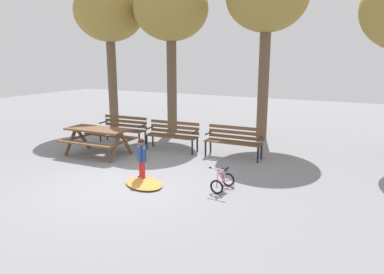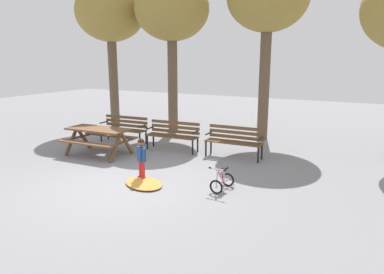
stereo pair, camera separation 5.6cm
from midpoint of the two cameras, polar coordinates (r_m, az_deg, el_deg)
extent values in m
plane|color=gray|center=(7.91, -11.52, -7.67)|extent=(36.00, 36.00, 0.00)
cube|color=brown|center=(10.32, -15.09, 1.21)|extent=(1.83, 0.82, 0.05)
cube|color=brown|center=(9.98, -17.02, -1.00)|extent=(1.81, 0.30, 0.04)
cube|color=brown|center=(10.80, -13.14, 0.23)|extent=(1.81, 0.30, 0.04)
cube|color=brown|center=(10.74, -19.02, -0.71)|extent=(0.08, 0.57, 0.76)
cube|color=brown|center=(11.09, -17.24, -0.17)|extent=(0.08, 0.57, 0.76)
cube|color=brown|center=(10.90, -18.14, -0.12)|extent=(0.12, 1.10, 0.04)
cube|color=brown|center=(9.74, -12.39, -1.64)|extent=(0.08, 0.57, 0.76)
cube|color=brown|center=(10.12, -10.68, -1.01)|extent=(0.08, 0.57, 0.76)
cube|color=brown|center=(9.91, -11.53, -0.97)|extent=(0.12, 1.10, 0.04)
cube|color=brown|center=(11.79, -10.81, 1.32)|extent=(1.60, 0.15, 0.03)
cube|color=brown|center=(11.69, -11.15, 1.22)|extent=(1.60, 0.15, 0.03)
cube|color=brown|center=(11.60, -11.49, 1.11)|extent=(1.60, 0.15, 0.03)
cube|color=brown|center=(11.50, -11.84, 1.00)|extent=(1.60, 0.15, 0.03)
cube|color=brown|center=(11.80, -10.72, 1.83)|extent=(1.60, 0.12, 0.09)
cube|color=brown|center=(11.78, -10.75, 2.47)|extent=(1.60, 0.12, 0.09)
cube|color=brown|center=(11.75, -10.78, 3.11)|extent=(1.60, 0.12, 0.09)
cylinder|color=black|center=(11.14, -8.61, -0.40)|extent=(0.05, 0.05, 0.44)
cylinder|color=black|center=(11.44, -7.63, -0.03)|extent=(0.05, 0.05, 0.44)
cube|color=black|center=(11.21, -8.18, 1.78)|extent=(0.06, 0.40, 0.03)
cylinder|color=black|center=(12.01, -14.63, 0.28)|extent=(0.05, 0.05, 0.44)
cylinder|color=black|center=(12.29, -13.58, 0.61)|extent=(0.05, 0.05, 0.44)
cube|color=black|center=(12.07, -14.20, 2.30)|extent=(0.06, 0.40, 0.03)
cube|color=brown|center=(10.66, -3.05, 0.33)|extent=(1.60, 0.16, 0.03)
cube|color=brown|center=(10.55, -3.35, 0.21)|extent=(1.60, 0.16, 0.03)
cube|color=brown|center=(10.45, -3.65, 0.08)|extent=(1.60, 0.16, 0.03)
cube|color=brown|center=(10.35, -3.96, -0.06)|extent=(1.60, 0.16, 0.03)
cube|color=brown|center=(10.67, -2.96, 0.90)|extent=(1.60, 0.13, 0.09)
cube|color=brown|center=(10.64, -2.97, 1.60)|extent=(1.60, 0.13, 0.09)
cube|color=brown|center=(10.62, -2.98, 2.31)|extent=(1.60, 0.13, 0.09)
cylinder|color=black|center=(10.09, -0.12, -1.64)|extent=(0.05, 0.05, 0.44)
cylinder|color=black|center=(10.41, 0.69, -1.19)|extent=(0.05, 0.05, 0.44)
cube|color=black|center=(10.16, 0.29, 0.78)|extent=(0.06, 0.40, 0.03)
cylinder|color=black|center=(10.78, -7.42, -0.82)|extent=(0.05, 0.05, 0.44)
cylinder|color=black|center=(11.08, -6.45, -0.42)|extent=(0.05, 0.05, 0.44)
cube|color=black|center=(10.84, -6.98, 1.44)|extent=(0.06, 0.40, 0.03)
cube|color=brown|center=(9.95, 6.79, -0.63)|extent=(1.60, 0.10, 0.03)
cube|color=brown|center=(9.84, 6.55, -0.77)|extent=(1.60, 0.10, 0.03)
cube|color=brown|center=(9.73, 6.32, -0.92)|extent=(1.60, 0.10, 0.03)
cube|color=brown|center=(9.62, 6.08, -1.07)|extent=(1.60, 0.10, 0.03)
cube|color=brown|center=(9.97, 6.88, -0.02)|extent=(1.60, 0.08, 0.09)
cube|color=brown|center=(9.94, 6.90, 0.73)|extent=(1.60, 0.08, 0.09)
cube|color=brown|center=(9.91, 6.92, 1.48)|extent=(1.60, 0.08, 0.09)
cylinder|color=black|center=(9.48, 10.35, -2.80)|extent=(0.05, 0.05, 0.44)
cylinder|color=black|center=(9.81, 10.93, -2.29)|extent=(0.05, 0.05, 0.44)
cube|color=black|center=(9.55, 10.74, -0.22)|extent=(0.05, 0.40, 0.03)
cylinder|color=black|center=(9.96, 2.03, -1.83)|extent=(0.05, 0.05, 0.44)
cylinder|color=black|center=(10.28, 2.84, -1.38)|extent=(0.05, 0.05, 0.44)
cube|color=black|center=(10.03, 2.46, 0.61)|extent=(0.05, 0.40, 0.03)
cylinder|color=red|center=(8.06, -8.03, -5.50)|extent=(0.09, 0.09, 0.44)
cube|color=black|center=(8.12, -7.99, -6.77)|extent=(0.17, 0.18, 0.06)
cylinder|color=red|center=(8.19, -8.39, -5.20)|extent=(0.09, 0.09, 0.44)
cube|color=black|center=(8.25, -8.35, -6.45)|extent=(0.17, 0.18, 0.06)
cube|color=navy|center=(8.02, -8.30, -2.75)|extent=(0.26, 0.24, 0.32)
sphere|color=brown|center=(7.95, -8.35, -0.97)|extent=(0.16, 0.16, 0.16)
sphere|color=black|center=(7.95, -8.36, -0.80)|extent=(0.15, 0.15, 0.15)
cylinder|color=navy|center=(7.88, -7.93, -2.94)|extent=(0.06, 0.06, 0.31)
cylinder|color=navy|center=(8.15, -8.65, -2.43)|extent=(0.06, 0.06, 0.31)
torus|color=black|center=(7.27, 3.76, -8.01)|extent=(0.30, 0.07, 0.30)
cylinder|color=silver|center=(7.27, 3.76, -8.01)|extent=(0.05, 0.04, 0.04)
torus|color=black|center=(7.71, 5.61, -6.83)|extent=(0.30, 0.07, 0.30)
cylinder|color=silver|center=(7.71, 5.61, -6.83)|extent=(0.05, 0.04, 0.04)
torus|color=white|center=(7.70, 6.34, -7.64)|extent=(0.11, 0.03, 0.11)
torus|color=white|center=(7.79, 4.87, -7.36)|extent=(0.11, 0.03, 0.11)
cylinder|color=pink|center=(7.37, 4.45, -6.35)|extent=(0.06, 0.31, 0.32)
cylinder|color=pink|center=(7.51, 5.02, -6.15)|extent=(0.04, 0.08, 0.27)
cylinder|color=pink|center=(7.62, 5.27, -6.98)|extent=(0.05, 0.20, 0.05)
cylinder|color=silver|center=(7.24, 3.85, -6.78)|extent=(0.04, 0.07, 0.32)
cylinder|color=pink|center=(7.35, 4.53, -5.57)|extent=(0.06, 0.32, 0.05)
cube|color=black|center=(7.48, 5.11, -5.02)|extent=(0.10, 0.18, 0.04)
cylinder|color=silver|center=(7.18, 3.95, -5.15)|extent=(0.34, 0.05, 0.02)
cylinder|color=black|center=(7.11, 5.16, -5.37)|extent=(0.05, 0.04, 0.04)
cylinder|color=black|center=(7.26, 2.77, -4.94)|extent=(0.05, 0.04, 0.04)
ellipsoid|color=#C68438|center=(7.86, -7.92, -7.38)|extent=(1.21, 1.07, 0.07)
cylinder|color=brown|center=(14.36, -12.74, 8.49)|extent=(0.35, 0.35, 3.48)
ellipsoid|color=olive|center=(14.43, -13.28, 19.00)|extent=(2.60, 2.60, 2.20)
cylinder|color=brown|center=(12.99, -3.38, 8.31)|extent=(0.35, 0.35, 3.46)
ellipsoid|color=olive|center=(13.06, -3.54, 19.89)|extent=(2.60, 2.60, 2.20)
cylinder|color=brown|center=(12.09, 11.25, 8.30)|extent=(0.35, 0.35, 3.68)
camera|label=1|loc=(0.03, -90.19, -0.04)|focal=33.22mm
camera|label=2|loc=(0.03, 89.81, 0.04)|focal=33.22mm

